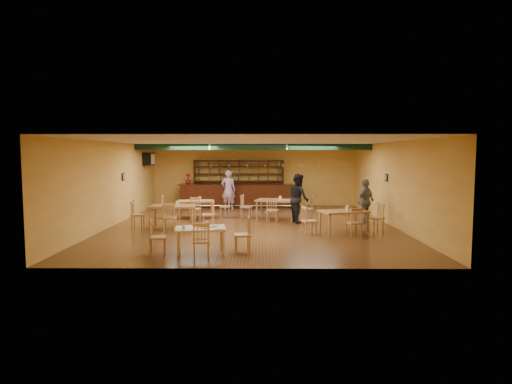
{
  "coord_description": "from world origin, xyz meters",
  "views": [
    {
      "loc": [
        0.27,
        -15.46,
        2.56
      ],
      "look_at": [
        0.14,
        0.6,
        1.15
      ],
      "focal_mm": 30.16,
      "sensor_mm": 36.0,
      "label": 1
    }
  ],
  "objects_px": {
    "bar_counter": "(238,196)",
    "dining_table_d": "(343,222)",
    "patron_bar": "(228,190)",
    "patron_right_a": "(299,198)",
    "dining_table_c": "(173,216)",
    "dining_table_b": "(276,209)",
    "near_table": "(201,241)",
    "dining_table_a": "(196,209)"
  },
  "relations": [
    {
      "from": "bar_counter",
      "to": "dining_table_a",
      "type": "height_order",
      "value": "bar_counter"
    },
    {
      "from": "dining_table_d",
      "to": "near_table",
      "type": "xyz_separation_m",
      "value": [
        -4.24,
        -2.89,
        -0.03
      ]
    },
    {
      "from": "near_table",
      "to": "patron_right_a",
      "type": "bearing_deg",
      "value": 50.71
    },
    {
      "from": "bar_counter",
      "to": "dining_table_d",
      "type": "bearing_deg",
      "value": -61.16
    },
    {
      "from": "dining_table_b",
      "to": "dining_table_c",
      "type": "height_order",
      "value": "dining_table_c"
    },
    {
      "from": "bar_counter",
      "to": "dining_table_d",
      "type": "relative_size",
      "value": 3.86
    },
    {
      "from": "dining_table_b",
      "to": "dining_table_d",
      "type": "relative_size",
      "value": 1.05
    },
    {
      "from": "bar_counter",
      "to": "dining_table_c",
      "type": "relative_size",
      "value": 3.65
    },
    {
      "from": "near_table",
      "to": "dining_table_b",
      "type": "bearing_deg",
      "value": 60.7
    },
    {
      "from": "dining_table_d",
      "to": "near_table",
      "type": "relative_size",
      "value": 1.17
    },
    {
      "from": "dining_table_a",
      "to": "dining_table_c",
      "type": "relative_size",
      "value": 0.9
    },
    {
      "from": "bar_counter",
      "to": "near_table",
      "type": "bearing_deg",
      "value": -92.91
    },
    {
      "from": "dining_table_b",
      "to": "dining_table_d",
      "type": "height_order",
      "value": "dining_table_b"
    },
    {
      "from": "dining_table_b",
      "to": "dining_table_c",
      "type": "xyz_separation_m",
      "value": [
        -3.69,
        -1.96,
        0.0
      ]
    },
    {
      "from": "patron_bar",
      "to": "near_table",
      "type": "bearing_deg",
      "value": 86.75
    },
    {
      "from": "bar_counter",
      "to": "dining_table_c",
      "type": "distance_m",
      "value": 6.07
    },
    {
      "from": "near_table",
      "to": "dining_table_a",
      "type": "bearing_deg",
      "value": 90.47
    },
    {
      "from": "dining_table_d",
      "to": "patron_right_a",
      "type": "bearing_deg",
      "value": 103.27
    },
    {
      "from": "bar_counter",
      "to": "dining_table_b",
      "type": "relative_size",
      "value": 3.67
    },
    {
      "from": "patron_bar",
      "to": "dining_table_a",
      "type": "bearing_deg",
      "value": 64.24
    },
    {
      "from": "dining_table_c",
      "to": "patron_bar",
      "type": "xyz_separation_m",
      "value": [
        1.58,
        4.91,
        0.52
      ]
    },
    {
      "from": "dining_table_b",
      "to": "dining_table_a",
      "type": "bearing_deg",
      "value": -171.71
    },
    {
      "from": "bar_counter",
      "to": "dining_table_a",
      "type": "distance_m",
      "value": 3.79
    },
    {
      "from": "dining_table_b",
      "to": "dining_table_c",
      "type": "bearing_deg",
      "value": -138.17
    },
    {
      "from": "dining_table_a",
      "to": "dining_table_d",
      "type": "bearing_deg",
      "value": -39.13
    },
    {
      "from": "dining_table_d",
      "to": "patron_bar",
      "type": "bearing_deg",
      "value": 108.68
    },
    {
      "from": "bar_counter",
      "to": "near_table",
      "type": "relative_size",
      "value": 4.51
    },
    {
      "from": "dining_table_c",
      "to": "dining_table_b",
      "type": "bearing_deg",
      "value": 25.79
    },
    {
      "from": "bar_counter",
      "to": "patron_bar",
      "type": "xyz_separation_m",
      "value": [
        -0.42,
        -0.83,
        0.35
      ]
    },
    {
      "from": "dining_table_b",
      "to": "dining_table_c",
      "type": "distance_m",
      "value": 4.17
    },
    {
      "from": "bar_counter",
      "to": "dining_table_b",
      "type": "height_order",
      "value": "bar_counter"
    },
    {
      "from": "bar_counter",
      "to": "dining_table_c",
      "type": "xyz_separation_m",
      "value": [
        -2.0,
        -5.73,
        -0.17
      ]
    },
    {
      "from": "dining_table_a",
      "to": "dining_table_b",
      "type": "distance_m",
      "value": 3.24
    },
    {
      "from": "bar_counter",
      "to": "patron_bar",
      "type": "distance_m",
      "value": 0.99
    },
    {
      "from": "bar_counter",
      "to": "patron_right_a",
      "type": "bearing_deg",
      "value": -61.44
    },
    {
      "from": "dining_table_d",
      "to": "near_table",
      "type": "bearing_deg",
      "value": -161.92
    },
    {
      "from": "dining_table_a",
      "to": "dining_table_c",
      "type": "xyz_separation_m",
      "value": [
        -0.46,
        -2.27,
        0.04
      ]
    },
    {
      "from": "dining_table_c",
      "to": "patron_right_a",
      "type": "height_order",
      "value": "patron_right_a"
    },
    {
      "from": "dining_table_d",
      "to": "patron_bar",
      "type": "relative_size",
      "value": 0.81
    },
    {
      "from": "patron_bar",
      "to": "dining_table_b",
      "type": "bearing_deg",
      "value": 122.75
    },
    {
      "from": "bar_counter",
      "to": "dining_table_a",
      "type": "bearing_deg",
      "value": -113.91
    },
    {
      "from": "dining_table_a",
      "to": "near_table",
      "type": "distance_m",
      "value": 6.32
    }
  ]
}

